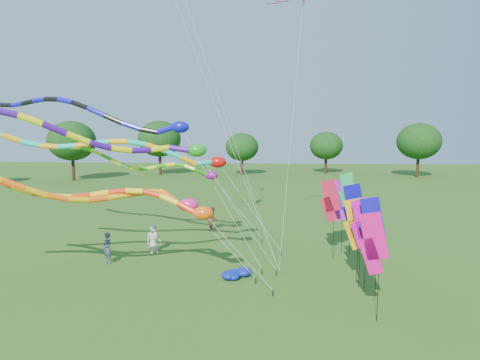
# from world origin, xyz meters

# --- Properties ---
(ground) EXTENTS (160.00, 160.00, 0.00)m
(ground) POSITION_xyz_m (0.00, 0.00, 0.00)
(ground) COLOR #2A5616
(ground) RESTS_ON ground
(tree_ring) EXTENTS (119.24, 115.28, 9.67)m
(tree_ring) POSITION_xyz_m (4.69, -0.49, 5.41)
(tree_ring) COLOR #382314
(tree_ring) RESTS_ON ground
(tube_kite_red) EXTENTS (14.84, 1.31, 6.68)m
(tube_kite_red) POSITION_xyz_m (-5.45, 1.48, 4.49)
(tube_kite_red) COLOR black
(tube_kite_red) RESTS_ON ground
(tube_kite_orange) EXTENTS (14.44, 3.41, 6.64)m
(tube_kite_orange) POSITION_xyz_m (-6.02, 1.25, 4.67)
(tube_kite_orange) COLOR black
(tube_kite_orange) RESTS_ON ground
(tube_kite_purple) EXTENTS (15.15, 5.87, 8.98)m
(tube_kite_purple) POSITION_xyz_m (-5.68, 0.77, 7.15)
(tube_kite_purple) COLOR black
(tube_kite_purple) RESTS_ON ground
(tube_kite_blue) EXTENTS (17.52, 4.24, 10.18)m
(tube_kite_blue) POSITION_xyz_m (-7.92, 6.00, 8.34)
(tube_kite_blue) COLOR black
(tube_kite_blue) RESTS_ON ground
(tube_kite_cyan) EXTENTS (15.69, 4.40, 8.55)m
(tube_kite_cyan) POSITION_xyz_m (-5.48, 4.86, 6.39)
(tube_kite_cyan) COLOR black
(tube_kite_cyan) RESTS_ON ground
(tube_kite_green) EXTENTS (12.80, 1.32, 6.97)m
(tube_kite_green) POSITION_xyz_m (-5.29, 10.30, 5.06)
(tube_kite_green) COLOR black
(tube_kite_green) RESTS_ON ground
(banner_pole_blue_a) EXTENTS (1.16, 0.23, 4.89)m
(banner_pole_blue_a) POSITION_xyz_m (6.06, 3.53, 3.63)
(banner_pole_blue_a) COLOR black
(banner_pole_blue_a) RESTS_ON ground
(banner_pole_green) EXTENTS (1.14, 0.38, 5.00)m
(banner_pole_green) POSITION_xyz_m (6.57, 7.82, 3.74)
(banner_pole_green) COLOR black
(banner_pole_green) RESTS_ON ground
(banner_pole_magenta_a) EXTENTS (1.12, 0.46, 4.35)m
(banner_pole_magenta_a) POSITION_xyz_m (5.92, -0.70, 3.09)
(banner_pole_magenta_a) COLOR black
(banner_pole_magenta_a) RESTS_ON ground
(banner_pole_magenta_b) EXTENTS (1.14, 0.40, 4.38)m
(banner_pole_magenta_b) POSITION_xyz_m (6.21, 2.43, 3.12)
(banner_pole_magenta_b) COLOR black
(banner_pole_magenta_b) RESTS_ON ground
(banner_pole_blue_b) EXTENTS (1.11, 0.51, 4.55)m
(banner_pole_blue_b) POSITION_xyz_m (6.47, 1.67, 3.29)
(banner_pole_blue_b) COLOR black
(banner_pole_blue_b) RESTS_ON ground
(banner_pole_violet) EXTENTS (1.16, 0.22, 4.58)m
(banner_pole_violet) POSITION_xyz_m (6.07, 7.86, 3.31)
(banner_pole_violet) COLOR black
(banner_pole_violet) RESTS_ON ground
(banner_pole_orange) EXTENTS (1.16, 0.22, 4.31)m
(banner_pole_orange) POSITION_xyz_m (6.00, 2.76, 3.05)
(banner_pole_orange) COLOR black
(banner_pole_orange) RESTS_ON ground
(banner_pole_red) EXTENTS (1.16, 0.26, 4.69)m
(banner_pole_red) POSITION_xyz_m (5.44, 7.00, 3.43)
(banner_pole_red) COLOR black
(banner_pole_red) RESTS_ON ground
(blue_nylon_heap) EXTENTS (1.26, 1.74, 0.51)m
(blue_nylon_heap) POSITION_xyz_m (0.52, 3.45, 0.22)
(blue_nylon_heap) COLOR #0B1F9A
(blue_nylon_heap) RESTS_ON ground
(person_a) EXTENTS (1.01, 0.97, 1.75)m
(person_a) POSITION_xyz_m (-5.08, 7.55, 0.87)
(person_a) COLOR beige
(person_a) RESTS_ON ground
(person_b) EXTENTS (0.78, 0.72, 1.78)m
(person_b) POSITION_xyz_m (-7.03, 5.25, 0.89)
(person_b) COLOR #424B5D
(person_b) RESTS_ON ground
(person_c) EXTENTS (0.92, 1.04, 1.79)m
(person_c) POSITION_xyz_m (-2.24, 13.28, 0.90)
(person_c) COLOR brown
(person_c) RESTS_ON ground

